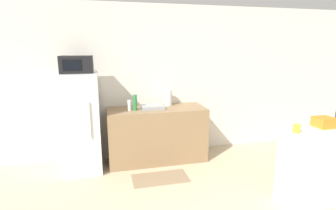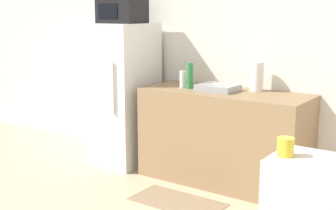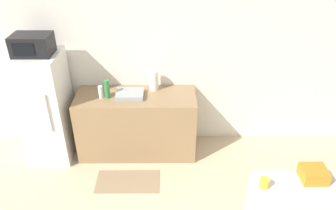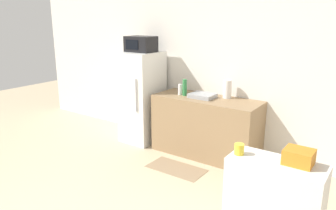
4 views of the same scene
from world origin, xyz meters
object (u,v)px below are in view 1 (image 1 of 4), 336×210
bottle_short (129,105)px  jar (297,128)px  paper_towel_roll (168,98)px  microwave (77,64)px  basket (324,122)px  refrigerator (81,123)px  bottle_tall (135,103)px

bottle_short → jar: 2.42m
paper_towel_roll → microwave: bearing=-170.3°
microwave → bottle_short: size_ratio=2.79×
basket → paper_towel_roll: (-1.48, 1.83, 0.03)m
microwave → paper_towel_roll: microwave is taller
refrigerator → bottle_short: size_ratio=9.20×
refrigerator → basket: bearing=-28.5°
microwave → jar: microwave is taller
microwave → jar: (2.46, -1.68, -0.65)m
microwave → paper_towel_roll: size_ratio=1.68×
paper_towel_roll → bottle_tall: bearing=-159.3°
refrigerator → paper_towel_roll: size_ratio=5.53×
microwave → jar: bearing=-34.3°
refrigerator → jar: refrigerator is taller
microwave → bottle_tall: size_ratio=1.83×
refrigerator → bottle_short: 0.78m
microwave → bottle_tall: 1.04m
bottle_short → microwave: bearing=-177.9°
microwave → basket: 3.38m
bottle_short → basket: size_ratio=0.75×
microwave → bottle_tall: (0.84, 0.02, -0.62)m
bottle_tall → paper_towel_roll: 0.65m
basket → microwave: bearing=151.6°
refrigerator → bottle_tall: refrigerator is taller
bottle_tall → basket: 2.63m
bottle_tall → microwave: bearing=-178.7°
bottle_short → basket: bearing=-36.5°
bottle_short → paper_towel_roll: bearing=17.5°
bottle_tall → paper_towel_roll: size_ratio=0.92×
refrigerator → bottle_tall: (0.84, 0.02, 0.27)m
refrigerator → paper_towel_roll: refrigerator is taller
bottle_short → paper_towel_roll: paper_towel_roll is taller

